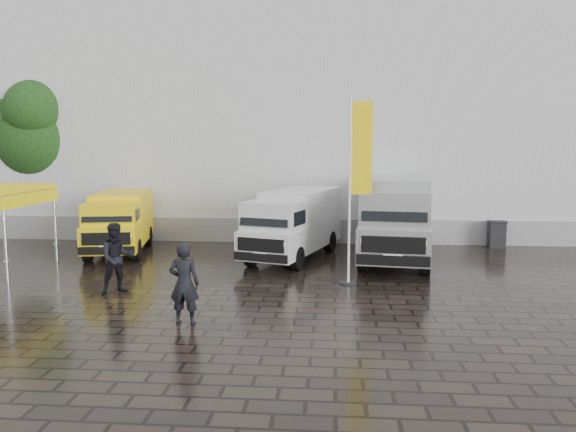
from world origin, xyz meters
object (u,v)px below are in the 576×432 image
object	(u,v)px
van_silver	(396,220)
person_front	(184,283)
wheelie_bin	(497,234)
person_tent	(117,258)
flagpole	(356,178)
van_white	(294,225)
van_yellow	(120,224)

from	to	relation	value
van_silver	person_front	distance (m)	9.43
wheelie_bin	person_front	xyz separation A→B (m)	(-9.80, -10.35, 0.41)
van_silver	wheelie_bin	bearing A→B (deg)	40.27
van_silver	person_tent	xyz separation A→B (m)	(-8.09, -5.11, -0.46)
van_silver	flagpole	xyz separation A→B (m)	(-1.55, -3.57, 1.67)
flagpole	wheelie_bin	size ratio (longest dim) A/B	5.11
flagpole	person_tent	distance (m)	7.04
van_silver	flagpole	size ratio (longest dim) A/B	1.21
person_front	person_tent	size ratio (longest dim) A/B	0.97
van_white	van_silver	bearing A→B (deg)	17.53
van_yellow	van_silver	size ratio (longest dim) A/B	0.73
person_tent	van_silver	bearing A→B (deg)	-0.30
person_tent	van_yellow	bearing A→B (deg)	77.94
van_silver	flagpole	world-z (taller)	flagpole
van_yellow	flagpole	bearing A→B (deg)	-35.89
flagpole	person_front	size ratio (longest dim) A/B	2.91
person_front	flagpole	bearing A→B (deg)	-134.26
van_yellow	van_white	world-z (taller)	van_white
flagpole	person_tent	world-z (taller)	flagpole
van_silver	person_tent	bearing A→B (deg)	-140.24
van_yellow	flagpole	distance (m)	9.70
person_tent	wheelie_bin	bearing A→B (deg)	-0.13
flagpole	person_front	xyz separation A→B (m)	(-3.99, -4.05, -2.16)
person_front	wheelie_bin	bearing A→B (deg)	-133.06
van_yellow	person_front	world-z (taller)	van_yellow
person_tent	van_white	bearing A→B (deg)	16.13
flagpole	wheelie_bin	bearing A→B (deg)	47.37
wheelie_bin	van_silver	bearing A→B (deg)	-144.60
van_yellow	person_tent	world-z (taller)	van_yellow
van_yellow	person_tent	size ratio (longest dim) A/B	2.50
van_silver	flagpole	bearing A→B (deg)	-106.06
van_yellow	van_white	xyz separation A→B (m)	(6.56, -0.44, 0.09)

